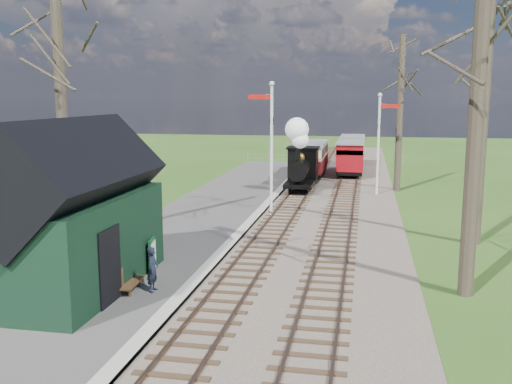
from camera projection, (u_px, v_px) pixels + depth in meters
The scene contains 19 objects.
ground at pixel (176, 374), 11.48m from camera, with size 140.00×140.00×0.00m, color #285119.
distant_hills at pixel (345, 261), 76.25m from camera, with size 114.40×48.00×22.02m.
ballast_bed at pixel (323, 193), 32.54m from camera, with size 8.00×60.00×0.10m, color brown.
track_near at pixel (300, 192), 32.77m from camera, with size 1.60×60.00×0.15m.
track_far at pixel (346, 193), 32.28m from camera, with size 1.60×60.00×0.15m.
platform at pixel (203, 218), 25.68m from camera, with size 5.00×44.00×0.20m, color #474442.
coping_strip at pixel (253, 220), 25.25m from camera, with size 0.40×44.00×0.21m, color #B2AD9E.
station_shed at pixel (73, 216), 15.78m from camera, with size 3.25×6.30×4.78m.
semaphore_near at pixel (270, 138), 26.52m from camera, with size 1.22×0.24×6.22m.
semaphore_far at pixel (380, 136), 31.41m from camera, with size 1.22×0.24×5.72m.
bare_trees at pixel (301, 106), 20.15m from camera, with size 15.51×22.39×12.00m.
fence_line at pixel (324, 158), 46.19m from camera, with size 12.60×0.08×1.00m.
locomotive at pixel (301, 160), 32.65m from camera, with size 1.68×3.92×4.20m.
coach at pixel (311, 157), 38.60m from camera, with size 1.96×6.71×2.06m.
red_carriage_a at pixel (350, 157), 39.40m from camera, with size 1.86×4.62×1.96m.
red_carriage_b at pixel (352, 150), 44.73m from camera, with size 1.86×4.62×1.96m.
sign_board at pixel (152, 255), 17.43m from camera, with size 0.21×0.72×1.05m.
bench at pixel (128, 278), 15.85m from camera, with size 0.46×1.29×0.73m.
person at pixel (153, 269), 15.70m from camera, with size 0.46×0.30×1.26m, color black.
Camera 1 is at (3.61, -10.21, 5.54)m, focal length 40.00 mm.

